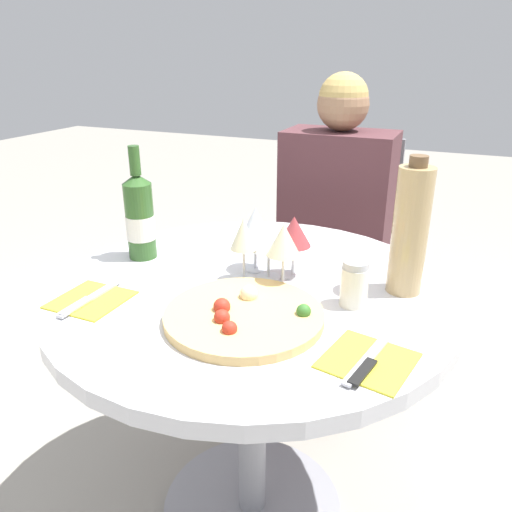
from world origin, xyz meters
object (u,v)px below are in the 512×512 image
dining_table (252,340)px  tall_carafe (410,230)px  seated_diner (328,260)px  pizza_large (244,315)px  chair_behind_diner (338,261)px  wine_bottle (140,217)px

dining_table → tall_carafe: size_ratio=3.04×
tall_carafe → dining_table: bearing=-161.0°
seated_diner → tall_carafe: size_ratio=3.76×
seated_diner → pizza_large: 0.88m
chair_behind_diner → pizza_large: size_ratio=2.83×
pizza_large → dining_table: bearing=108.4°
seated_diner → tall_carafe: 0.76m
seated_diner → pizza_large: (0.05, -0.86, 0.22)m
dining_table → pizza_large: size_ratio=2.88×
dining_table → seated_diner: (0.00, 0.70, -0.06)m
dining_table → chair_behind_diner: size_ratio=1.02×
chair_behind_diner → tall_carafe: 0.91m
dining_table → tall_carafe: bearing=19.0°
chair_behind_diner → pizza_large: 1.05m
dining_table → tall_carafe: (0.33, 0.12, 0.30)m
chair_behind_diner → wine_bottle: wine_bottle is taller
tall_carafe → pizza_large: bearing=-136.1°
pizza_large → wine_bottle: (-0.39, 0.20, 0.10)m
seated_diner → tall_carafe: seated_diner is taller
seated_diner → wine_bottle: 0.80m
seated_diner → pizza_large: seated_diner is taller
dining_table → tall_carafe: 0.46m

